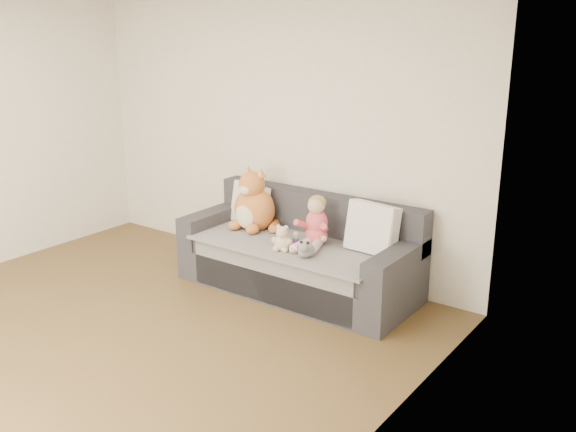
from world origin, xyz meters
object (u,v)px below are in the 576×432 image
object	(u,v)px
toddler	(315,225)
plush_cat	(253,205)
teddy_bear	(282,240)
sippy_cup	(296,241)
sofa	(300,257)

from	to	relation	value
toddler	plush_cat	world-z (taller)	plush_cat
toddler	teddy_bear	xyz separation A→B (m)	(-0.15, -0.29, -0.09)
sippy_cup	teddy_bear	bearing A→B (deg)	-108.75
sofa	teddy_bear	size ratio (longest dim) A/B	9.24
plush_cat	sippy_cup	bearing A→B (deg)	-16.92
sofa	plush_cat	world-z (taller)	plush_cat
plush_cat	teddy_bear	world-z (taller)	plush_cat
sippy_cup	plush_cat	bearing A→B (deg)	162.32
toddler	sippy_cup	bearing A→B (deg)	-134.75
toddler	plush_cat	xyz separation A→B (m)	(-0.74, 0.06, 0.04)
sofa	toddler	xyz separation A→B (m)	(0.18, -0.03, 0.35)
plush_cat	teddy_bear	bearing A→B (deg)	-29.55
plush_cat	teddy_bear	size ratio (longest dim) A/B	2.66
sofa	sippy_cup	bearing A→B (deg)	-66.23
sofa	plush_cat	size ratio (longest dim) A/B	3.47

